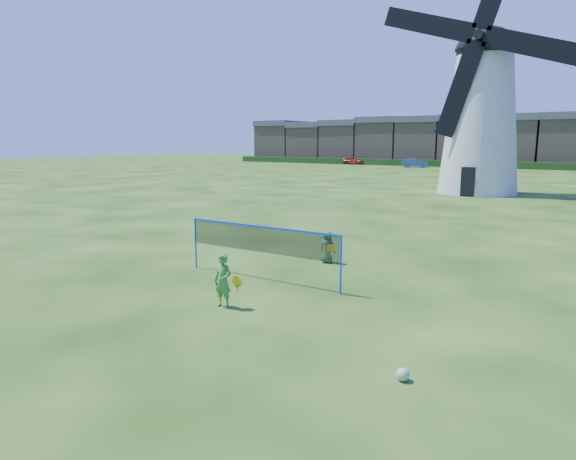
# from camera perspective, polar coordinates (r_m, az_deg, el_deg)

# --- Properties ---
(ground) EXTENTS (220.00, 220.00, 0.00)m
(ground) POSITION_cam_1_polar(r_m,az_deg,el_deg) (13.52, -1.88, -6.50)
(ground) COLOR black
(ground) RESTS_ON ground
(windmill) EXTENTS (13.75, 5.68, 17.83)m
(windmill) POSITION_cam_1_polar(r_m,az_deg,el_deg) (39.98, 21.23, 12.47)
(windmill) COLOR silver
(windmill) RESTS_ON ground
(badminton_net) EXTENTS (5.05, 0.05, 1.55)m
(badminton_net) POSITION_cam_1_polar(r_m,az_deg,el_deg) (13.93, -3.09, -1.18)
(badminton_net) COLOR blue
(badminton_net) RESTS_ON ground
(player_girl) EXTENTS (0.66, 0.36, 1.28)m
(player_girl) POSITION_cam_1_polar(r_m,az_deg,el_deg) (11.84, -7.42, -5.79)
(player_girl) COLOR #428937
(player_girl) RESTS_ON ground
(player_boy) EXTENTS (0.62, 0.41, 1.04)m
(player_boy) POSITION_cam_1_polar(r_m,az_deg,el_deg) (16.04, 4.52, -1.95)
(player_boy) COLOR #408540
(player_boy) RESTS_ON ground
(play_ball) EXTENTS (0.22, 0.22, 0.22)m
(play_ball) POSITION_cam_1_polar(r_m,az_deg,el_deg) (8.68, 12.98, -15.78)
(play_ball) COLOR green
(play_ball) RESTS_ON ground
(terraced_houses) EXTENTS (65.50, 8.40, 7.92)m
(terraced_houses) POSITION_cam_1_polar(r_m,az_deg,el_deg) (86.79, 15.60, 9.78)
(terraced_houses) COLOR #8A725C
(terraced_houses) RESTS_ON ground
(hedge) EXTENTS (62.00, 0.80, 1.00)m
(hedge) POSITION_cam_1_polar(r_m,az_deg,el_deg) (82.12, 12.33, 7.54)
(hedge) COLOR #193814
(hedge) RESTS_ON ground
(car_left) EXTENTS (3.85, 1.67, 1.29)m
(car_left) POSITION_cam_1_polar(r_m,az_deg,el_deg) (85.06, 7.56, 7.87)
(car_left) COLOR maroon
(car_left) RESTS_ON ground
(car_right) EXTENTS (4.02, 1.91, 1.27)m
(car_right) POSITION_cam_1_polar(r_m,az_deg,el_deg) (76.92, 14.33, 7.41)
(car_right) COLOR navy
(car_right) RESTS_ON ground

